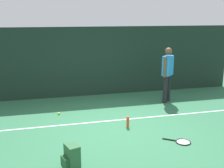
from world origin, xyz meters
TOP-DOWN VIEW (x-y plane):
  - ground_plane at (0.00, 0.00)m, footprint 12.00×12.00m
  - back_fence at (0.00, 3.00)m, footprint 10.00×0.10m
  - court_line at (0.00, 0.50)m, footprint 9.00×0.05m
  - tennis_player at (2.07, 1.66)m, footprint 0.44×0.43m
  - tennis_racket at (1.17, -1.08)m, footprint 0.60×0.51m
  - backpack at (-1.22, -1.54)m, footprint 0.35×0.35m
  - tennis_ball_near_player at (-1.28, 1.29)m, footprint 0.07×0.07m
  - water_bottle at (0.29, -0.01)m, footprint 0.07×0.07m

SIDE VIEW (x-z plane):
  - ground_plane at x=0.00m, z-range 0.00..0.00m
  - court_line at x=0.00m, z-range 0.00..0.00m
  - tennis_racket at x=1.17m, z-range 0.00..0.03m
  - tennis_ball_near_player at x=-1.28m, z-range 0.00..0.07m
  - water_bottle at x=0.29m, z-range 0.00..0.27m
  - backpack at x=-1.22m, z-range -0.01..0.43m
  - tennis_player at x=2.07m, z-range 0.12..1.82m
  - back_fence at x=0.00m, z-range 0.00..2.29m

